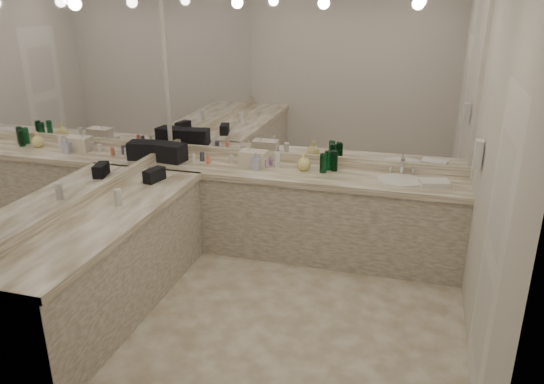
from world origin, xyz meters
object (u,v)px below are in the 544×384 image
(hand_towel, at_px, (435,183))
(soap_bottle_c, at_px, (304,161))
(soap_bottle_a, at_px, (250,156))
(sink, at_px, (400,181))
(soap_bottle_b, at_px, (256,161))
(cream_cosmetic_case, at_px, (254,158))
(black_toiletry_bag, at_px, (170,153))
(wall_phone, at_px, (478,154))

(hand_towel, bearing_deg, soap_bottle_c, 175.56)
(hand_towel, xyz_separation_m, soap_bottle_a, (-1.86, 0.13, 0.07))
(sink, xyz_separation_m, soap_bottle_b, (-1.43, -0.05, 0.09))
(cream_cosmetic_case, xyz_separation_m, hand_towel, (1.81, -0.11, -0.06))
(cream_cosmetic_case, height_order, soap_bottle_c, soap_bottle_c)
(hand_towel, bearing_deg, sink, 173.13)
(sink, distance_m, soap_bottle_a, 1.55)
(soap_bottle_a, bearing_deg, black_toiletry_bag, -171.35)
(wall_phone, distance_m, soap_bottle_b, 2.12)
(soap_bottle_a, bearing_deg, cream_cosmetic_case, -18.08)
(soap_bottle_b, relative_size, soap_bottle_c, 0.97)
(black_toiletry_bag, bearing_deg, soap_bottle_b, -0.82)
(soap_bottle_a, relative_size, soap_bottle_c, 1.03)
(soap_bottle_a, height_order, soap_bottle_c, soap_bottle_a)
(sink, xyz_separation_m, wall_phone, (0.61, -0.50, 0.46))
(black_toiletry_bag, relative_size, soap_bottle_a, 1.75)
(cream_cosmetic_case, bearing_deg, black_toiletry_bag, -170.43)
(sink, bearing_deg, soap_bottle_c, 176.36)
(cream_cosmetic_case, bearing_deg, sink, -0.45)
(cream_cosmetic_case, bearing_deg, hand_towel, -1.15)
(hand_towel, xyz_separation_m, soap_bottle_b, (-1.74, -0.01, 0.07))
(soap_bottle_a, bearing_deg, sink, -3.36)
(soap_bottle_b, bearing_deg, cream_cosmetic_case, 116.39)
(sink, height_order, soap_bottle_b, soap_bottle_b)
(wall_phone, bearing_deg, soap_bottle_a, 164.63)
(black_toiletry_bag, bearing_deg, sink, 0.92)
(black_toiletry_bag, height_order, hand_towel, black_toiletry_bag)
(soap_bottle_a, bearing_deg, wall_phone, -15.37)
(soap_bottle_b, bearing_deg, soap_bottle_a, 128.17)
(cream_cosmetic_case, relative_size, soap_bottle_a, 1.48)
(sink, xyz_separation_m, cream_cosmetic_case, (-1.49, 0.07, 0.08))
(wall_phone, relative_size, soap_bottle_a, 1.29)
(soap_bottle_c, bearing_deg, soap_bottle_a, 177.10)
(black_toiletry_bag, bearing_deg, hand_towel, 0.01)
(wall_phone, relative_size, soap_bottle_b, 1.36)
(soap_bottle_c, bearing_deg, sink, -3.64)
(sink, relative_size, black_toiletry_bag, 1.35)
(cream_cosmetic_case, xyz_separation_m, soap_bottle_b, (0.06, -0.13, 0.01))
(wall_phone, xyz_separation_m, soap_bottle_b, (-2.04, 0.45, -0.36))
(wall_phone, distance_m, soap_bottle_c, 1.70)
(wall_phone, bearing_deg, black_toiletry_bag, 171.24)
(sink, height_order, soap_bottle_c, soap_bottle_c)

